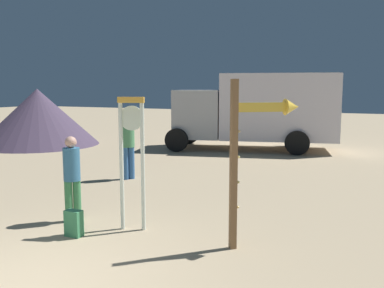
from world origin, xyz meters
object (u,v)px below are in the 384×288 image
at_px(person_distant, 128,142).
at_px(box_truck_near, 259,109).
at_px(arrow_sign, 255,140).
at_px(backpack, 74,223).
at_px(person_near_clock, 72,174).
at_px(dome_tent, 38,117).
at_px(standing_clock, 132,149).

distance_m(person_distant, box_truck_near, 7.08).
bearing_deg(arrow_sign, backpack, -164.25).
xyz_separation_m(backpack, box_truck_near, (0.03, 10.99, 1.40)).
xyz_separation_m(arrow_sign, backpack, (-2.84, -0.80, -1.46)).
bearing_deg(person_near_clock, backpack, -48.80).
distance_m(arrow_sign, box_truck_near, 10.57).
relative_size(person_near_clock, dome_tent, 0.31).
xyz_separation_m(person_near_clock, backpack, (0.55, -0.63, -0.67)).
relative_size(standing_clock, person_distant, 1.27).
bearing_deg(standing_clock, box_truck_near, 93.75).
bearing_deg(backpack, arrow_sign, 15.75).
xyz_separation_m(standing_clock, person_distant, (-2.34, 3.43, -0.40)).
distance_m(arrow_sign, person_near_clock, 3.49).
relative_size(person_near_clock, person_distant, 0.87).
bearing_deg(box_truck_near, person_distant, -103.67).
bearing_deg(person_distant, backpack, -68.42).
bearing_deg(standing_clock, arrow_sign, 2.43).
height_order(person_near_clock, backpack, person_near_clock).
bearing_deg(backpack, person_near_clock, 131.20).
xyz_separation_m(arrow_sign, person_distant, (-4.48, 3.34, -0.66)).
distance_m(person_near_clock, person_distant, 3.68).
relative_size(arrow_sign, dome_tent, 0.51).
bearing_deg(box_truck_near, arrow_sign, -74.58).
relative_size(arrow_sign, backpack, 5.84).
xyz_separation_m(person_near_clock, box_truck_near, (0.58, 10.36, 0.74)).
xyz_separation_m(box_truck_near, dome_tent, (-9.04, -2.60, -0.41)).
relative_size(standing_clock, arrow_sign, 0.89).
xyz_separation_m(person_near_clock, person_distant, (-1.08, 3.51, 0.13)).
bearing_deg(backpack, standing_clock, 45.35).
xyz_separation_m(standing_clock, box_truck_near, (-0.67, 10.28, 0.20)).
relative_size(standing_clock, backpack, 5.21).
height_order(backpack, box_truck_near, box_truck_near).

